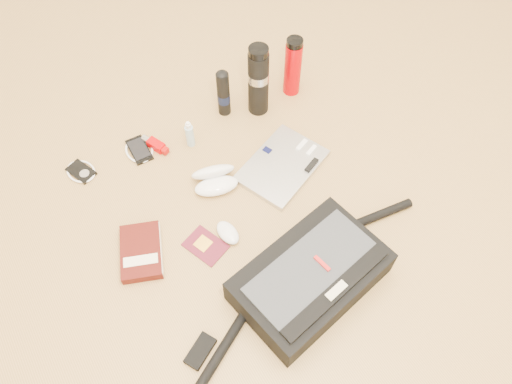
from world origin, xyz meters
The scene contains 14 objects.
ground centered at (0.00, 0.00, 0.00)m, with size 4.00×4.00×0.00m, color #A37D44.
messenger_bag centered at (0.00, -0.30, 0.06)m, with size 0.93×0.36×0.13m.
laptop centered at (0.18, 0.13, 0.01)m, with size 0.37×0.32×0.03m.
book centered at (-0.40, 0.08, 0.02)m, with size 0.19×0.23×0.04m.
passport centered at (-0.21, -0.01, 0.00)m, with size 0.14×0.16×0.01m.
mouse centered at (-0.13, -0.01, 0.02)m, with size 0.07×0.10×0.03m.
sunglasses_case centered at (-0.06, 0.19, 0.03)m, with size 0.19×0.17×0.09m.
ipod centered at (-0.45, 0.49, 0.01)m, with size 0.12×0.12×0.01m.
phone centered at (-0.23, 0.47, 0.01)m, with size 0.10×0.13×0.01m.
inhaler centered at (-0.17, 0.46, 0.02)m, with size 0.07×0.12×0.03m.
spray_bottle centered at (-0.05, 0.40, 0.05)m, with size 0.04×0.04×0.12m.
aerosol_can centered at (0.14, 0.48, 0.10)m, with size 0.05×0.05×0.21m.
thermos_black centered at (0.26, 0.42, 0.15)m, with size 0.10×0.10×0.30m.
thermos_red centered at (0.43, 0.44, 0.13)m, with size 0.08×0.08×0.26m.
Camera 1 is at (-0.47, -0.74, 1.47)m, focal length 35.00 mm.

